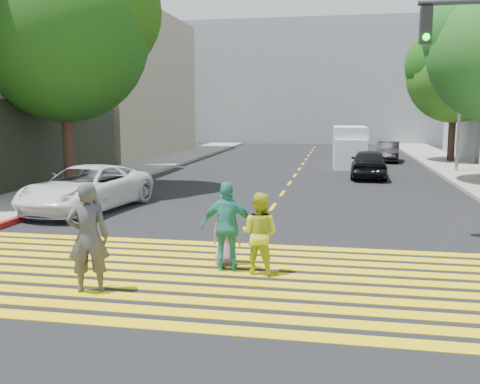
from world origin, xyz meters
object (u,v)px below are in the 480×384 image
(tree_left, at_px, (66,27))
(dark_car_parked, at_px, (388,152))
(silver_car, at_px, (358,149))
(white_van, at_px, (350,148))
(pedestrian_woman, at_px, (259,233))
(pedestrian_extra, at_px, (228,227))
(pedestrian_man, at_px, (88,237))
(dark_car_near, at_px, (369,163))
(tree_right_far, at_px, (457,69))
(pedestrian_child, at_px, (226,235))
(white_sedan, at_px, (87,188))

(tree_left, bearing_deg, dark_car_parked, 48.64)
(silver_car, distance_m, dark_car_parked, 3.07)
(silver_car, height_order, white_van, white_van)
(tree_left, relative_size, pedestrian_woman, 5.84)
(dark_car_parked, xyz_separation_m, white_van, (-2.45, -3.61, 0.45))
(pedestrian_extra, bearing_deg, pedestrian_man, 32.06)
(pedestrian_man, height_order, dark_car_parked, pedestrian_man)
(tree_left, height_order, silver_car, tree_left)
(dark_car_near, bearing_deg, tree_right_far, -120.24)
(silver_car, bearing_deg, pedestrian_child, 85.47)
(pedestrian_extra, height_order, dark_car_near, pedestrian_extra)
(white_sedan, height_order, white_van, white_van)
(white_sedan, relative_size, white_van, 1.05)
(pedestrian_child, bearing_deg, silver_car, -85.39)
(tree_right_far, xyz_separation_m, dark_car_parked, (-3.77, 0.30, -5.00))
(tree_right_far, distance_m, pedestrian_man, 28.72)
(pedestrian_woman, height_order, pedestrian_extra, pedestrian_extra)
(tree_right_far, height_order, pedestrian_woman, tree_right_far)
(white_van, bearing_deg, white_sedan, -120.28)
(pedestrian_extra, relative_size, white_van, 0.37)
(pedestrian_extra, bearing_deg, pedestrian_child, -78.29)
(tree_right_far, relative_size, white_sedan, 1.62)
(tree_left, distance_m, silver_car, 22.03)
(tree_left, bearing_deg, tree_right_far, 41.03)
(pedestrian_woman, bearing_deg, tree_left, -32.80)
(tree_right_far, distance_m, silver_car, 7.99)
(dark_car_parked, bearing_deg, pedestrian_man, -99.66)
(tree_left, height_order, tree_right_far, tree_left)
(white_sedan, bearing_deg, dark_car_parked, 68.45)
(white_sedan, relative_size, dark_car_parked, 1.34)
(pedestrian_woman, relative_size, dark_car_near, 0.39)
(white_sedan, xyz_separation_m, dark_car_near, (9.36, 10.23, -0.01))
(pedestrian_man, xyz_separation_m, silver_car, (5.53, 28.88, -0.37))
(pedestrian_extra, xyz_separation_m, white_van, (2.72, 21.11, 0.18))
(pedestrian_extra, distance_m, silver_car, 27.42)
(tree_left, distance_m, white_van, 16.88)
(pedestrian_man, xyz_separation_m, dark_car_parked, (7.31, 26.38, -0.35))
(pedestrian_woman, height_order, silver_car, pedestrian_woman)
(silver_car, height_order, dark_car_parked, dark_car_parked)
(pedestrian_man, relative_size, dark_car_parked, 0.51)
(pedestrian_extra, xyz_separation_m, dark_car_near, (3.54, 15.89, -0.19))
(pedestrian_extra, relative_size, dark_car_parked, 0.47)
(pedestrian_woman, xyz_separation_m, white_sedan, (-6.46, 5.73, -0.09))
(tree_left, xyz_separation_m, dark_car_near, (11.82, 6.46, -5.65))
(tree_right_far, height_order, white_sedan, tree_right_far)
(pedestrian_child, bearing_deg, dark_car_parked, -90.23)
(pedestrian_woman, relative_size, pedestrian_child, 1.29)
(tree_left, bearing_deg, pedestrian_extra, -48.72)
(pedestrian_man, bearing_deg, pedestrian_child, -154.50)
(white_van, bearing_deg, dark_car_near, -82.39)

